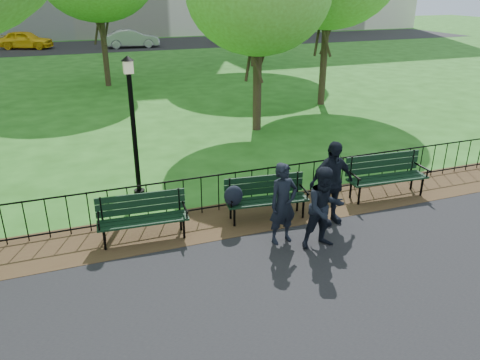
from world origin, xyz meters
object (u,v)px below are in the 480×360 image
object	(u,v)px
person_left	(283,204)
person_mid	(324,208)
person_right	(331,183)
taxi	(25,40)
park_bench_right_a	(386,171)
sedan_silver	(132,38)
park_bench_main	(252,194)
lamppost	(133,123)
park_bench_left_a	(142,212)
sedan_dark	(249,34)

from	to	relation	value
person_left	person_mid	size ratio (longest dim) A/B	1.00
person_right	taxi	size ratio (longest dim) A/B	0.44
park_bench_right_a	person_right	xyz separation A→B (m)	(-1.96, -0.76, 0.29)
park_bench_right_a	sedan_silver	distance (m)	31.61
person_right	park_bench_right_a	bearing A→B (deg)	15.13
park_bench_main	sedan_silver	xyz separation A→B (m)	(2.11, 31.69, 0.10)
taxi	lamppost	bearing A→B (deg)	-151.83
taxi	person_mid	bearing A→B (deg)	-147.85
person_left	person_mid	distance (m)	0.79
person_right	sedan_silver	world-z (taller)	person_right
park_bench_left_a	person_left	distance (m)	2.81
park_bench_main	lamppost	distance (m)	3.24
park_bench_right_a	person_left	bearing A→B (deg)	-156.86
lamppost	sedan_dark	bearing A→B (deg)	63.95
park_bench_left_a	park_bench_right_a	distance (m)	5.83
park_bench_left_a	sedan_dark	distance (m)	34.83
lamppost	taxi	world-z (taller)	lamppost
park_bench_right_a	sedan_dark	bearing A→B (deg)	77.96
person_right	lamppost	bearing A→B (deg)	135.87
sedan_silver	sedan_dark	distance (m)	10.21
sedan_dark	person_right	bearing A→B (deg)	156.14
person_right	person_left	bearing A→B (deg)	-169.11
park_bench_main	park_bench_right_a	bearing A→B (deg)	8.04
lamppost	person_right	bearing A→B (deg)	-38.05
person_left	sedan_silver	world-z (taller)	person_left
taxi	sedan_dark	distance (m)	18.43
person_right	sedan_dark	distance (m)	34.06
park_bench_main	sedan_silver	size ratio (longest dim) A/B	0.44
park_bench_right_a	person_right	world-z (taller)	person_right
taxi	sedan_silver	xyz separation A→B (m)	(8.10, -2.10, 0.00)
lamppost	sedan_dark	world-z (taller)	lamppost
park_bench_left_a	sedan_silver	xyz separation A→B (m)	(4.45, 31.63, 0.15)
park_bench_main	person_mid	size ratio (longest dim) A/B	1.16
park_bench_left_a	lamppost	distance (m)	2.47
person_left	park_bench_right_a	bearing A→B (deg)	11.58
park_bench_right_a	person_mid	distance (m)	3.08
person_mid	park_bench_left_a	bearing A→B (deg)	156.88
person_mid	sedan_dark	world-z (taller)	person_mid
park_bench_main	person_left	world-z (taller)	person_left
person_right	sedan_silver	size ratio (longest dim) A/B	0.42
person_left	person_right	distance (m)	1.36
sedan_silver	person_left	bearing A→B (deg)	-179.70
lamppost	taxi	xyz separation A→B (m)	(-3.90, 31.61, -1.10)
lamppost	sedan_dark	distance (m)	32.82
person_left	person_right	xyz separation A→B (m)	(1.30, 0.40, 0.09)
park_bench_left_a	sedan_silver	bearing A→B (deg)	85.62
lamppost	sedan_silver	xyz separation A→B (m)	(4.20, 29.51, -1.10)
park_bench_main	sedan_dark	bearing A→B (deg)	75.06
person_mid	sedan_dark	bearing A→B (deg)	73.74
park_bench_right_a	person_right	bearing A→B (deg)	-155.20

